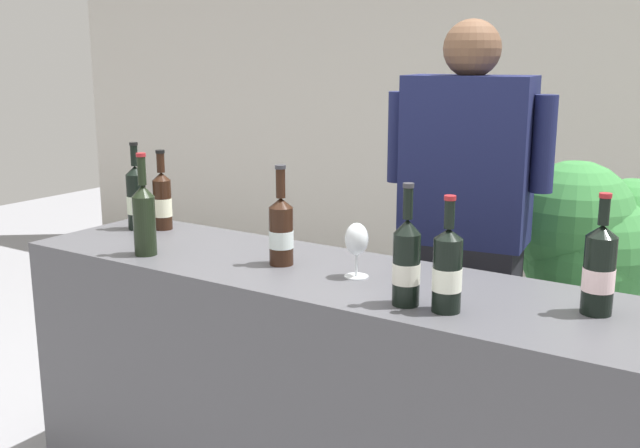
{
  "coord_description": "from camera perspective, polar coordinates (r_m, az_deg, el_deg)",
  "views": [
    {
      "loc": [
        1.24,
        -1.89,
        1.6
      ],
      "look_at": [
        0.01,
        0.0,
        1.09
      ],
      "focal_mm": 41.82,
      "sensor_mm": 36.0,
      "label": 1
    }
  ],
  "objects": [
    {
      "name": "wine_bottle_1",
      "position": [
        2.94,
        -11.97,
        1.79
      ],
      "size": [
        0.07,
        0.07,
        0.31
      ],
      "color": "black",
      "rests_on": "counter"
    },
    {
      "name": "wine_bottle_0",
      "position": [
        2.96,
        -13.87,
        1.99
      ],
      "size": [
        0.07,
        0.07,
        0.34
      ],
      "color": "black",
      "rests_on": "counter"
    },
    {
      "name": "wine_glass",
      "position": [
        2.25,
        2.76,
        -1.36
      ],
      "size": [
        0.07,
        0.07,
        0.17
      ],
      "color": "silver",
      "rests_on": "counter"
    },
    {
      "name": "wine_bottle_5",
      "position": [
        2.06,
        20.58,
        -3.3
      ],
      "size": [
        0.08,
        0.08,
        0.32
      ],
      "color": "black",
      "rests_on": "counter"
    },
    {
      "name": "person_server",
      "position": [
        2.83,
        10.86,
        -3.01
      ],
      "size": [
        0.6,
        0.3,
        1.73
      ],
      "color": "black",
      "rests_on": "ground_plane"
    },
    {
      "name": "wall_back",
      "position": [
        4.66,
        17.83,
        9.74
      ],
      "size": [
        8.0,
        0.1,
        2.8
      ],
      "primitive_type": "cube",
      "color": "beige",
      "rests_on": "ground_plane"
    },
    {
      "name": "wine_bottle_4",
      "position": [
        2.57,
        -13.31,
        0.52
      ],
      "size": [
        0.08,
        0.08,
        0.35
      ],
      "color": "black",
      "rests_on": "counter"
    },
    {
      "name": "wine_bottle_3",
      "position": [
        2.01,
        6.63,
        -2.9
      ],
      "size": [
        0.08,
        0.08,
        0.33
      ],
      "color": "black",
      "rests_on": "counter"
    },
    {
      "name": "potted_shrub",
      "position": [
        3.15,
        19.89,
        -2.58
      ],
      "size": [
        0.59,
        0.63,
        1.2
      ],
      "color": "brown",
      "rests_on": "ground_plane"
    },
    {
      "name": "wine_bottle_6",
      "position": [
        2.39,
        -2.99,
        -0.47
      ],
      "size": [
        0.08,
        0.08,
        0.32
      ],
      "color": "black",
      "rests_on": "counter"
    },
    {
      "name": "wine_bottle_2",
      "position": [
        1.98,
        9.71,
        -3.49
      ],
      "size": [
        0.08,
        0.08,
        0.31
      ],
      "color": "black",
      "rests_on": "counter"
    },
    {
      "name": "counter",
      "position": [
        2.53,
        -0.24,
        -13.8
      ],
      "size": [
        2.13,
        0.56,
        0.94
      ],
      "primitive_type": "cube",
      "color": "#4C4C51",
      "rests_on": "ground_plane"
    }
  ]
}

